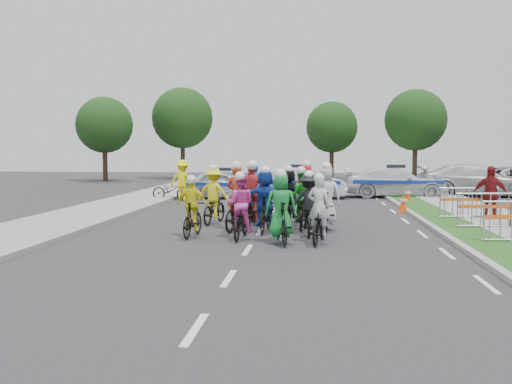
# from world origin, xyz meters

# --- Properties ---
(ground) EXTENTS (90.00, 90.00, 0.00)m
(ground) POSITION_xyz_m (0.00, 0.00, 0.00)
(ground) COLOR #28282B
(ground) RESTS_ON ground
(curb_right) EXTENTS (0.20, 60.00, 0.12)m
(curb_right) POSITION_xyz_m (5.10, 5.00, 0.06)
(curb_right) COLOR gray
(curb_right) RESTS_ON ground
(grass_strip) EXTENTS (1.20, 60.00, 0.11)m
(grass_strip) POSITION_xyz_m (5.80, 5.00, 0.06)
(grass_strip) COLOR #204115
(grass_strip) RESTS_ON ground
(sidewalk_right) EXTENTS (2.40, 60.00, 0.13)m
(sidewalk_right) POSITION_xyz_m (7.60, 5.00, 0.07)
(sidewalk_right) COLOR gray
(sidewalk_right) RESTS_ON ground
(sidewalk_left) EXTENTS (3.00, 60.00, 0.13)m
(sidewalk_left) POSITION_xyz_m (-6.50, 5.00, 0.07)
(sidewalk_left) COLOR gray
(sidewalk_left) RESTS_ON ground
(rider_0) EXTENTS (0.88, 1.84, 1.80)m
(rider_0) POSITION_xyz_m (1.69, 1.17, 0.60)
(rider_0) COLOR black
(rider_0) RESTS_ON ground
(rider_1) EXTENTS (0.89, 1.88, 1.90)m
(rider_1) POSITION_xyz_m (0.73, 1.00, 0.74)
(rider_1) COLOR black
(rider_1) RESTS_ON ground
(rider_2) EXTENTS (0.78, 1.80, 1.80)m
(rider_2) POSITION_xyz_m (-0.39, 1.69, 0.67)
(rider_2) COLOR black
(rider_2) RESTS_ON ground
(rider_3) EXTENTS (0.88, 1.65, 1.70)m
(rider_3) POSITION_xyz_m (-1.73, 1.85, 0.66)
(rider_3) COLOR black
(rider_3) RESTS_ON ground
(rider_4) EXTENTS (1.01, 1.79, 1.81)m
(rider_4) POSITION_xyz_m (1.41, 2.47, 0.71)
(rider_4) COLOR black
(rider_4) RESTS_ON ground
(rider_5) EXTENTS (1.56, 1.86, 1.92)m
(rider_5) POSITION_xyz_m (0.18, 2.92, 0.81)
(rider_5) COLOR black
(rider_5) RESTS_ON ground
(rider_6) EXTENTS (1.08, 2.10, 2.04)m
(rider_6) POSITION_xyz_m (-0.70, 3.31, 0.67)
(rider_6) COLOR black
(rider_6) RESTS_ON ground
(rider_7) EXTENTS (0.86, 1.94, 2.03)m
(rider_7) POSITION_xyz_m (1.91, 3.60, 0.78)
(rider_7) COLOR black
(rider_7) RESTS_ON ground
(rider_8) EXTENTS (0.79, 1.85, 1.89)m
(rider_8) POSITION_xyz_m (1.17, 3.90, 0.70)
(rider_8) COLOR black
(rider_8) RESTS_ON ground
(rider_9) EXTENTS (1.05, 1.97, 2.03)m
(rider_9) POSITION_xyz_m (-0.35, 4.33, 0.78)
(rider_9) COLOR black
(rider_9) RESTS_ON ground
(rider_10) EXTENTS (1.14, 1.95, 1.91)m
(rider_10) POSITION_xyz_m (-1.64, 4.69, 0.74)
(rider_10) COLOR black
(rider_10) RESTS_ON ground
(rider_11) EXTENTS (1.50, 1.80, 1.87)m
(rider_11) POSITION_xyz_m (0.75, 5.14, 0.78)
(rider_11) COLOR black
(rider_11) RESTS_ON ground
(rider_12) EXTENTS (0.78, 2.01, 2.02)m
(rider_12) POSITION_xyz_m (-0.46, 5.73, 0.67)
(rider_12) COLOR black
(rider_12) RESTS_ON ground
(rider_13) EXTENTS (0.87, 1.94, 2.01)m
(rider_13) POSITION_xyz_m (1.30, 6.23, 0.78)
(rider_13) COLOR black
(rider_13) RESTS_ON ground
(police_car_0) EXTENTS (4.09, 2.06, 1.34)m
(police_car_0) POSITION_xyz_m (-2.88, 14.07, 0.67)
(police_car_0) COLOR silver
(police_car_0) RESTS_ON ground
(police_car_1) EXTENTS (4.58, 1.73, 1.49)m
(police_car_1) POSITION_xyz_m (0.87, 14.61, 0.75)
(police_car_1) COLOR silver
(police_car_1) RESTS_ON ground
(police_car_2) EXTENTS (5.14, 2.24, 1.47)m
(police_car_2) POSITION_xyz_m (5.60, 15.52, 0.74)
(police_car_2) COLOR silver
(police_car_2) RESTS_ON ground
(civilian_sedan) EXTENTS (5.72, 2.63, 1.62)m
(civilian_sedan) POSITION_xyz_m (9.72, 16.61, 0.81)
(civilian_sedan) COLOR silver
(civilian_sedan) RESTS_ON ground
(spectator_2) EXTENTS (1.17, 0.86, 1.85)m
(spectator_2) POSITION_xyz_m (7.32, 6.04, 0.93)
(spectator_2) COLOR maroon
(spectator_2) RESTS_ON ground
(marshal_hiviz) EXTENTS (1.27, 0.80, 1.89)m
(marshal_hiviz) POSITION_xyz_m (-4.55, 12.78, 0.95)
(marshal_hiviz) COLOR #FFF50D
(marshal_hiviz) RESTS_ON ground
(barrier_1) EXTENTS (2.04, 0.68, 1.12)m
(barrier_1) POSITION_xyz_m (6.70, 3.90, 0.56)
(barrier_1) COLOR #A5A8AD
(barrier_1) RESTS_ON ground
(barrier_2) EXTENTS (2.04, 0.70, 1.12)m
(barrier_2) POSITION_xyz_m (6.70, 6.26, 0.56)
(barrier_2) COLOR #A5A8AD
(barrier_2) RESTS_ON ground
(cone_0) EXTENTS (0.40, 0.40, 0.70)m
(cone_0) POSITION_xyz_m (4.94, 8.68, 0.34)
(cone_0) COLOR #F24C0C
(cone_0) RESTS_ON ground
(cone_1) EXTENTS (0.40, 0.40, 0.70)m
(cone_1) POSITION_xyz_m (5.74, 12.69, 0.34)
(cone_1) COLOR #F24C0C
(cone_1) RESTS_ON ground
(parked_bike) EXTENTS (1.81, 0.71, 0.94)m
(parked_bike) POSITION_xyz_m (-5.18, 13.07, 0.47)
(parked_bike) COLOR black
(parked_bike) RESTS_ON ground
(tree_0) EXTENTS (4.20, 4.20, 6.30)m
(tree_0) POSITION_xyz_m (-14.00, 28.00, 4.19)
(tree_0) COLOR #382619
(tree_0) RESTS_ON ground
(tree_1) EXTENTS (4.55, 4.55, 6.82)m
(tree_1) POSITION_xyz_m (9.00, 30.00, 4.54)
(tree_1) COLOR #382619
(tree_1) RESTS_ON ground
(tree_3) EXTENTS (4.90, 4.90, 7.35)m
(tree_3) POSITION_xyz_m (-9.00, 32.00, 4.89)
(tree_3) COLOR #382619
(tree_3) RESTS_ON ground
(tree_4) EXTENTS (4.20, 4.20, 6.30)m
(tree_4) POSITION_xyz_m (3.00, 34.00, 4.19)
(tree_4) COLOR #382619
(tree_4) RESTS_ON ground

